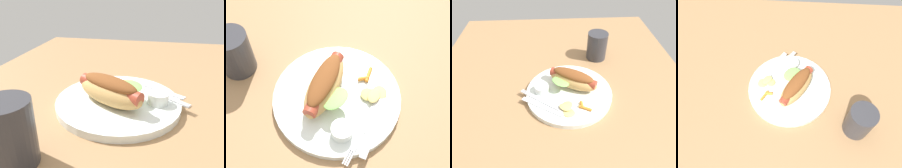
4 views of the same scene
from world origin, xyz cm
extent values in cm
cube|color=#9E754C|center=(0.00, 0.00, -0.90)|extent=(120.00, 90.00, 1.80)
cylinder|color=white|center=(-2.89, 2.65, 0.80)|extent=(27.07, 27.07, 1.60)
ellipsoid|color=tan|center=(-5.21, 4.03, 4.15)|extent=(13.32, 16.89, 5.09)
cylinder|color=#A33D28|center=(-5.21, 4.03, 5.04)|extent=(10.24, 14.67, 2.80)
ellipsoid|color=brown|center=(-5.21, 4.03, 6.30)|extent=(10.81, 14.05, 2.62)
ellipsoid|color=#7FC65B|center=(-3.56, 0.38, 5.17)|extent=(7.43, 7.31, 1.29)
cylinder|color=white|center=(-3.26, -5.95, 2.80)|extent=(4.32, 4.32, 2.39)
cube|color=silver|center=(1.90, -4.63, 1.80)|extent=(8.62, 11.09, 0.40)
cube|color=silver|center=(-3.23, -10.84, 1.80)|extent=(2.14, 2.75, 0.40)
cube|color=silver|center=(-2.87, -11.11, 1.80)|extent=(2.14, 2.75, 0.40)
cube|color=silver|center=(-2.51, -11.38, 1.80)|extent=(2.14, 2.75, 0.40)
cube|color=silver|center=(3.35, -5.70, 1.78)|extent=(8.64, 12.69, 0.36)
ellipsoid|color=#E3CA6C|center=(6.07, 1.76, 1.85)|extent=(4.61, 4.92, 0.50)
ellipsoid|color=#E3CA6C|center=(3.59, 1.61, 2.25)|extent=(4.42, 4.47, 0.72)
ellipsoid|color=#E3CA6C|center=(4.67, 0.96, 2.60)|extent=(4.08, 4.47, 0.58)
cylinder|color=orange|center=(4.86, 6.74, 2.01)|extent=(2.51, 3.76, 0.82)
cylinder|color=orange|center=(3.54, 5.86, 2.06)|extent=(2.37, 1.01, 0.92)
cylinder|color=#333338|center=(-23.40, 14.90, 5.24)|extent=(7.55, 7.55, 10.48)
camera|label=1|loc=(-46.95, -4.72, 24.91)|focal=36.74mm
camera|label=2|loc=(-8.10, -31.04, 58.12)|focal=50.07mm
camera|label=3|loc=(43.41, -1.74, 46.56)|focal=32.64mm
camera|label=4|loc=(-5.52, 38.53, 59.38)|focal=33.04mm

